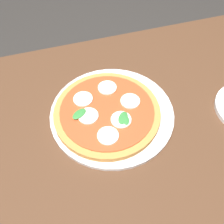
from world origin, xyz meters
name	(u,v)px	position (x,y,z in m)	size (l,w,h in m)	color
ground_plane	(120,199)	(0.00, 0.00, 0.00)	(6.00, 6.00, 0.00)	#2D2B28
dining_table	(125,137)	(0.00, 0.00, 0.64)	(1.50, 0.81, 0.74)	#4C301E
serving_tray	(112,113)	(-0.03, 0.03, 0.75)	(0.38, 0.38, 0.01)	silver
pizza	(107,112)	(-0.05, 0.03, 0.77)	(0.32, 0.32, 0.03)	#C6843F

